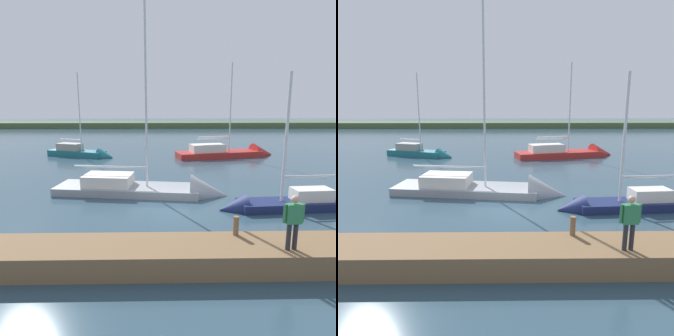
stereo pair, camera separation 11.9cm
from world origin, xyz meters
The scene contains 9 objects.
ground_plane centered at (0.00, 0.00, 0.00)m, with size 200.00×200.00×0.00m, color #2D4756.
far_shoreline centered at (0.00, -54.58, 0.00)m, with size 180.00×8.00×2.40m, color #4C603D.
dock_pier centered at (0.00, 5.36, 0.38)m, with size 20.11×1.85×0.76m, color brown.
mooring_post_near centered at (-2.01, 4.71, 1.08)m, with size 0.18×0.18×0.64m, color brown.
sailboat_inner_slip centered at (-6.52, -15.22, 0.20)m, with size 10.14×4.33×9.93m.
sailboat_far_right centered at (0.78, -2.63, 0.10)m, with size 10.06×3.61×11.50m.
sailboat_behind_pier centered at (8.12, -15.60, 0.22)m, with size 7.10×3.96×8.69m.
sailboat_mid_channel centered at (-5.31, 0.11, 0.17)m, with size 6.70×1.92×7.16m.
person_on_dock centered at (-3.41, 5.79, 1.73)m, with size 0.64×0.25×1.69m.
Camera 1 is at (0.45, 14.10, 5.01)m, focal length 32.46 mm.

